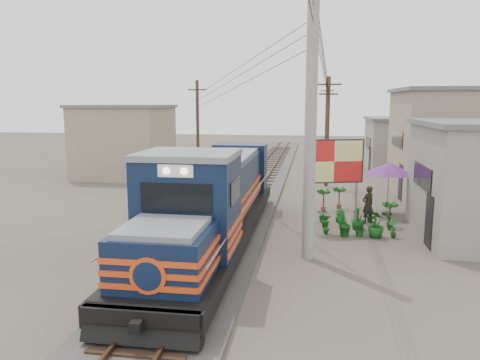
% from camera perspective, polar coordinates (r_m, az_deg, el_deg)
% --- Properties ---
extents(ground, '(120.00, 120.00, 0.00)m').
position_cam_1_polar(ground, '(17.69, -3.31, -8.38)').
color(ground, '#473F35').
rests_on(ground, ground).
extents(ballast, '(3.60, 70.00, 0.16)m').
position_cam_1_polar(ballast, '(27.22, 1.11, -1.81)').
color(ballast, '#595651').
rests_on(ballast, ground).
extents(track, '(1.15, 70.00, 0.12)m').
position_cam_1_polar(track, '(27.18, 1.11, -1.43)').
color(track, '#51331E').
rests_on(track, ground).
extents(locomotive, '(2.86, 15.54, 3.85)m').
position_cam_1_polar(locomotive, '(17.47, -3.20, -2.86)').
color(locomotive, black).
rests_on(locomotive, ground).
extents(utility_pole_main, '(0.40, 0.40, 10.00)m').
position_cam_1_polar(utility_pole_main, '(15.95, 8.63, 7.86)').
color(utility_pole_main, '#9E9B93').
rests_on(utility_pole_main, ground).
extents(wooden_pole_mid, '(1.60, 0.24, 7.00)m').
position_cam_1_polar(wooden_pole_mid, '(30.51, 10.61, 6.08)').
color(wooden_pole_mid, '#4C3826').
rests_on(wooden_pole_mid, ground).
extents(wooden_pole_far, '(1.60, 0.24, 7.50)m').
position_cam_1_polar(wooden_pole_far, '(44.49, 10.49, 7.46)').
color(wooden_pole_far, '#4C3826').
rests_on(wooden_pole_far, ground).
extents(wooden_pole_left, '(1.60, 0.24, 7.00)m').
position_cam_1_polar(wooden_pole_left, '(35.54, -5.18, 6.67)').
color(wooden_pole_left, '#4C3826').
rests_on(wooden_pole_left, ground).
extents(power_lines, '(9.65, 19.00, 3.30)m').
position_cam_1_polar(power_lines, '(25.30, 0.36, 14.37)').
color(power_lines, black).
rests_on(power_lines, ground).
extents(shophouse_mid, '(8.40, 7.35, 6.20)m').
position_cam_1_polar(shophouse_mid, '(29.90, 26.23, 4.10)').
color(shophouse_mid, gray).
rests_on(shophouse_mid, ground).
extents(shophouse_back, '(6.30, 6.30, 4.20)m').
position_cam_1_polar(shophouse_back, '(39.30, 19.73, 4.13)').
color(shophouse_back, gray).
rests_on(shophouse_back, ground).
extents(shophouse_left, '(6.30, 6.30, 5.20)m').
position_cam_1_polar(shophouse_left, '(35.29, -13.88, 4.68)').
color(shophouse_left, gray).
rests_on(shophouse_left, ground).
extents(billboard, '(2.46, 0.80, 3.90)m').
position_cam_1_polar(billboard, '(19.87, 11.37, 1.99)').
color(billboard, '#99999E').
rests_on(billboard, ground).
extents(market_umbrella, '(3.08, 3.08, 2.58)m').
position_cam_1_polar(market_umbrella, '(23.54, 17.73, 1.35)').
color(market_umbrella, black).
rests_on(market_umbrella, ground).
extents(vendor, '(0.75, 0.70, 1.71)m').
position_cam_1_polar(vendor, '(21.83, 15.33, -2.92)').
color(vendor, black).
rests_on(vendor, ground).
extents(plant_nursery, '(3.40, 3.10, 1.13)m').
position_cam_1_polar(plant_nursery, '(20.39, 13.87, -4.93)').
color(plant_nursery, '#164F17').
rests_on(plant_nursery, ground).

